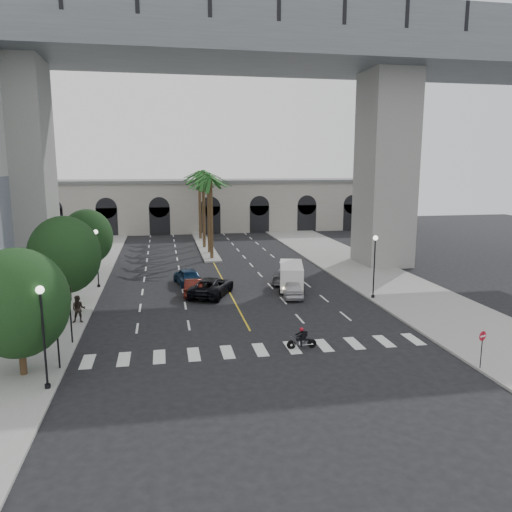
{
  "coord_description": "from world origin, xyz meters",
  "views": [
    {
      "loc": [
        -5.54,
        -29.54,
        11.04
      ],
      "look_at": [
        1.15,
        6.0,
        4.37
      ],
      "focal_mm": 35.0,
      "sensor_mm": 36.0,
      "label": 1
    }
  ],
  "objects_px": {
    "motorcycle_rider": "(303,339)",
    "pedestrian_a": "(54,323)",
    "car_e": "(188,276)",
    "car_d": "(285,276)",
    "car_b": "(195,287)",
    "lamp_post_left_far": "(97,253)",
    "car_a": "(293,289)",
    "car_c": "(212,286)",
    "pedestrian_b": "(79,309)",
    "lamp_post_right": "(374,261)",
    "cargo_van": "(291,275)",
    "traffic_signal_far": "(70,306)",
    "do_not_enter_sign": "(482,342)",
    "traffic_signal_near": "(57,326)",
    "lamp_post_left_near": "(43,329)"
  },
  "relations": [
    {
      "from": "motorcycle_rider",
      "to": "car_a",
      "type": "relative_size",
      "value": 0.44
    },
    {
      "from": "car_c",
      "to": "do_not_enter_sign",
      "type": "relative_size",
      "value": 2.55
    },
    {
      "from": "lamp_post_left_far",
      "to": "lamp_post_right",
      "type": "distance_m",
      "value": 24.16
    },
    {
      "from": "car_e",
      "to": "car_b",
      "type": "bearing_deg",
      "value": 84.67
    },
    {
      "from": "lamp_post_left_far",
      "to": "car_a",
      "type": "bearing_deg",
      "value": -20.17
    },
    {
      "from": "traffic_signal_near",
      "to": "car_e",
      "type": "bearing_deg",
      "value": 67.02
    },
    {
      "from": "lamp_post_left_near",
      "to": "car_e",
      "type": "relative_size",
      "value": 1.14
    },
    {
      "from": "pedestrian_b",
      "to": "lamp_post_right",
      "type": "bearing_deg",
      "value": 4.68
    },
    {
      "from": "traffic_signal_far",
      "to": "pedestrian_a",
      "type": "relative_size",
      "value": 2.12
    },
    {
      "from": "pedestrian_a",
      "to": "lamp_post_left_far",
      "type": "bearing_deg",
      "value": 96.53
    },
    {
      "from": "pedestrian_b",
      "to": "car_b",
      "type": "bearing_deg",
      "value": 36.74
    },
    {
      "from": "car_c",
      "to": "car_e",
      "type": "xyz_separation_m",
      "value": [
        -1.82,
        4.34,
        0.01
      ]
    },
    {
      "from": "lamp_post_left_far",
      "to": "car_a",
      "type": "relative_size",
      "value": 1.28
    },
    {
      "from": "pedestrian_a",
      "to": "car_a",
      "type": "bearing_deg",
      "value": 33.69
    },
    {
      "from": "traffic_signal_far",
      "to": "pedestrian_b",
      "type": "distance_m",
      "value": 4.29
    },
    {
      "from": "lamp_post_left_near",
      "to": "traffic_signal_near",
      "type": "relative_size",
      "value": 1.47
    },
    {
      "from": "lamp_post_right",
      "to": "car_c",
      "type": "xyz_separation_m",
      "value": [
        -13.02,
        3.7,
        -2.43
      ]
    },
    {
      "from": "do_not_enter_sign",
      "to": "motorcycle_rider",
      "type": "bearing_deg",
      "value": 130.26
    },
    {
      "from": "lamp_post_right",
      "to": "pedestrian_a",
      "type": "height_order",
      "value": "lamp_post_right"
    },
    {
      "from": "lamp_post_right",
      "to": "motorcycle_rider",
      "type": "height_order",
      "value": "lamp_post_right"
    },
    {
      "from": "pedestrian_a",
      "to": "do_not_enter_sign",
      "type": "height_order",
      "value": "do_not_enter_sign"
    },
    {
      "from": "motorcycle_rider",
      "to": "pedestrian_a",
      "type": "bearing_deg",
      "value": 163.8
    },
    {
      "from": "car_e",
      "to": "traffic_signal_near",
      "type": "bearing_deg",
      "value": 55.81
    },
    {
      "from": "lamp_post_left_far",
      "to": "car_c",
      "type": "distance_m",
      "value": 10.96
    },
    {
      "from": "car_d",
      "to": "pedestrian_a",
      "type": "relative_size",
      "value": 2.78
    },
    {
      "from": "lamp_post_left_far",
      "to": "car_e",
      "type": "bearing_deg",
      "value": 0.22
    },
    {
      "from": "traffic_signal_far",
      "to": "car_c",
      "type": "bearing_deg",
      "value": 46.5
    },
    {
      "from": "lamp_post_left_near",
      "to": "car_b",
      "type": "bearing_deg",
      "value": 64.09
    },
    {
      "from": "traffic_signal_near",
      "to": "motorcycle_rider",
      "type": "relative_size",
      "value": 1.97
    },
    {
      "from": "pedestrian_b",
      "to": "do_not_enter_sign",
      "type": "xyz_separation_m",
      "value": [
        22.64,
        -12.28,
        0.5
      ]
    },
    {
      "from": "car_e",
      "to": "car_d",
      "type": "bearing_deg",
      "value": 162.58
    },
    {
      "from": "car_c",
      "to": "car_e",
      "type": "distance_m",
      "value": 4.7
    },
    {
      "from": "car_c",
      "to": "pedestrian_b",
      "type": "bearing_deg",
      "value": 56.06
    },
    {
      "from": "lamp_post_left_far",
      "to": "traffic_signal_near",
      "type": "distance_m",
      "value": 18.51
    },
    {
      "from": "lamp_post_left_near",
      "to": "lamp_post_right",
      "type": "relative_size",
      "value": 1.0
    },
    {
      "from": "lamp_post_left_near",
      "to": "car_a",
      "type": "height_order",
      "value": "lamp_post_left_near"
    },
    {
      "from": "lamp_post_right",
      "to": "motorcycle_rider",
      "type": "xyz_separation_m",
      "value": [
        -8.82,
        -9.74,
        -2.62
      ]
    },
    {
      "from": "car_a",
      "to": "motorcycle_rider",
      "type": "bearing_deg",
      "value": 88.4
    },
    {
      "from": "car_e",
      "to": "cargo_van",
      "type": "bearing_deg",
      "value": 147.64
    },
    {
      "from": "lamp_post_left_far",
      "to": "motorcycle_rider",
      "type": "distance_m",
      "value": 22.73
    },
    {
      "from": "car_a",
      "to": "car_b",
      "type": "height_order",
      "value": "car_b"
    },
    {
      "from": "do_not_enter_sign",
      "to": "cargo_van",
      "type": "bearing_deg",
      "value": 86.57
    },
    {
      "from": "car_b",
      "to": "car_e",
      "type": "relative_size",
      "value": 0.93
    },
    {
      "from": "car_c",
      "to": "pedestrian_a",
      "type": "xyz_separation_m",
      "value": [
        -10.99,
        -8.81,
        0.22
      ]
    },
    {
      "from": "motorcycle_rider",
      "to": "car_b",
      "type": "xyz_separation_m",
      "value": [
        -5.62,
        13.93,
        0.12
      ]
    },
    {
      "from": "lamp_post_right",
      "to": "motorcycle_rider",
      "type": "bearing_deg",
      "value": -132.19
    },
    {
      "from": "car_c",
      "to": "pedestrian_a",
      "type": "bearing_deg",
      "value": 62.93
    },
    {
      "from": "car_b",
      "to": "motorcycle_rider",
      "type": "bearing_deg",
      "value": 119.17
    },
    {
      "from": "lamp_post_right",
      "to": "pedestrian_a",
      "type": "relative_size",
      "value": 3.11
    },
    {
      "from": "lamp_post_left_near",
      "to": "car_a",
      "type": "bearing_deg",
      "value": 42.32
    }
  ]
}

